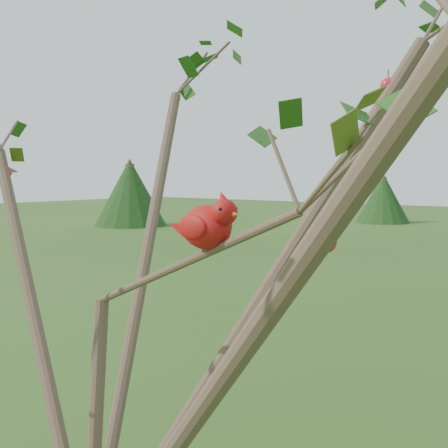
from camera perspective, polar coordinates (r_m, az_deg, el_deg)
name	(u,v)px	position (r m, az deg, el deg)	size (l,w,h in m)	color
crabapple_tree	(78,239)	(1.30, -14.57, -1.48)	(2.35, 2.05, 2.95)	#493427
cardinal	(209,225)	(1.14, -1.53, -0.12)	(0.19, 0.11, 0.13)	red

